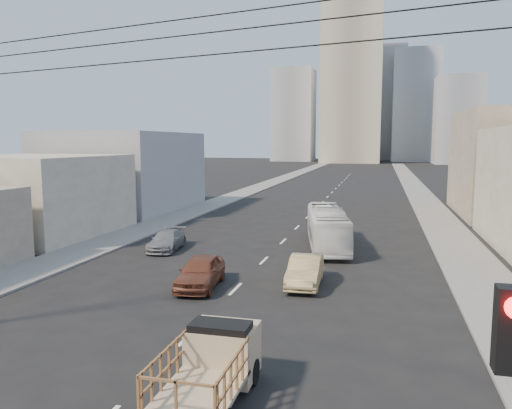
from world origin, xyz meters
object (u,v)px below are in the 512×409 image
at_px(sedan_tan, 305,271).
at_px(flatbed_pickup, 211,363).
at_px(city_bus, 327,228).
at_px(sedan_brown, 200,272).
at_px(sedan_grey, 167,240).

bearing_deg(sedan_tan, flatbed_pickup, -96.04).
bearing_deg(sedan_tan, city_bus, 87.33).
bearing_deg(sedan_tan, sedan_brown, -164.15).
xyz_separation_m(city_bus, sedan_grey, (-10.09, -3.35, -0.70)).
relative_size(sedan_brown, sedan_grey, 1.03).
distance_m(flatbed_pickup, sedan_brown, 10.90).
height_order(city_bus, sedan_grey, city_bus).
height_order(flatbed_pickup, sedan_grey, flatbed_pickup).
xyz_separation_m(sedan_tan, sedan_grey, (-9.99, 5.87, -0.09)).
bearing_deg(sedan_brown, sedan_grey, 118.67).
distance_m(flatbed_pickup, city_bus, 20.93).
bearing_deg(city_bus, sedan_brown, -125.21).
height_order(city_bus, sedan_tan, city_bus).
xyz_separation_m(sedan_brown, sedan_grey, (-5.11, 7.44, -0.13)).
bearing_deg(sedan_grey, flatbed_pickup, -69.49).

